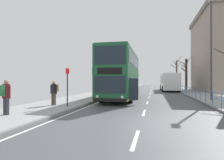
{
  "coord_description": "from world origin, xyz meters",
  "views": [
    {
      "loc": [
        0.57,
        -7.92,
        1.83
      ],
      "look_at": [
        -3.29,
        8.78,
        1.86
      ],
      "focal_mm": 29.52,
      "sensor_mm": 36.0,
      "label": 1
    }
  ],
  "objects": [
    {
      "name": "double_decker_bus_main",
      "position": [
        -2.56,
        9.76,
        2.38
      ],
      "size": [
        3.38,
        10.55,
        4.55
      ],
      "color": "#19512D",
      "rests_on": "ground"
    },
    {
      "name": "pedestrian_railing_far_kerb",
      "position": [
        4.45,
        12.89,
        0.78
      ],
      "size": [
        0.05,
        31.54,
        0.95
      ],
      "color": "#386BA8",
      "rests_on": "ground"
    },
    {
      "name": "pedestrian_companion",
      "position": [
        -6.53,
        -0.34,
        1.15
      ],
      "size": [
        0.55,
        0.56,
        1.73
      ],
      "color": "#383842",
      "rests_on": "ground"
    },
    {
      "name": "bare_tree_far_02",
      "position": [
        5.57,
        36.85,
        3.46
      ],
      "size": [
        2.32,
        2.72,
        7.33
      ],
      "color": "#4C3D2D",
      "rests_on": "ground"
    },
    {
      "name": "ground",
      "position": [
        -0.72,
        -0.0,
        0.04
      ],
      "size": [
        15.8,
        140.0,
        0.2
      ],
      "color": "#49494E"
    },
    {
      "name": "bus_stop_sign_near",
      "position": [
        -4.96,
        3.09,
        1.68
      ],
      "size": [
        0.08,
        0.44,
        2.48
      ],
      "color": "#2D2D33",
      "rests_on": "ground"
    },
    {
      "name": "bare_tree_far_00",
      "position": [
        6.41,
        29.13,
        3.15
      ],
      "size": [
        3.32,
        1.85,
        6.69
      ],
      "color": "#423328",
      "rests_on": "ground"
    },
    {
      "name": "street_lamp_far_side",
      "position": [
        5.32,
        9.37,
        5.1
      ],
      "size": [
        0.28,
        0.6,
        8.68
      ],
      "color": "#38383D",
      "rests_on": "ground"
    },
    {
      "name": "background_bus_far_lane",
      "position": [
        3.03,
        25.29,
        1.62
      ],
      "size": [
        2.81,
        10.23,
        2.95
      ],
      "color": "white",
      "rests_on": "ground"
    },
    {
      "name": "pedestrian_with_backpack",
      "position": [
        -6.12,
        3.42,
        1.11
      ],
      "size": [
        0.55,
        0.56,
        1.66
      ],
      "color": "#4C473D",
      "rests_on": "ground"
    }
  ]
}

